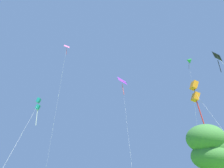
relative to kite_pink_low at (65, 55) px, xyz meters
name	(u,v)px	position (x,y,z in m)	size (l,w,h in m)	color
kite_pink_low	(65,55)	(0.00, 0.00, 0.00)	(1.53, 5.58, 25.73)	pink
kite_teal_box	(38,105)	(1.50, -20.89, -15.77)	(0.38, 8.04, 8.07)	teal
kite_black_large	(222,62)	(17.04, -23.04, -12.47)	(2.93, 6.86, 11.83)	black
kite_purple_streamer	(123,84)	(10.67, -0.21, -5.80)	(1.85, 12.61, 19.04)	purple
kite_orange_box	(195,92)	(15.90, -19.40, -13.86)	(2.15, 12.16, 10.45)	orange
kite_green_small	(189,61)	(25.14, 4.29, 1.56)	(3.35, 7.46, 25.47)	green
tree_right_cluster	(209,147)	(19.86, -11.81, -18.16)	(5.10, 4.89, 7.74)	brown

